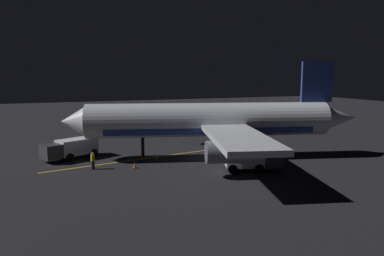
{
  "coord_description": "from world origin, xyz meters",
  "views": [
    {
      "loc": [
        -35.98,
        15.88,
        9.34
      ],
      "look_at": [
        0.0,
        2.0,
        3.5
      ],
      "focal_mm": 33.45,
      "sensor_mm": 36.0,
      "label": 1
    }
  ],
  "objects_px": {
    "catering_truck": "(250,158)",
    "ground_crew_worker": "(93,161)",
    "airliner": "(214,121)",
    "traffic_cone_near_left": "(156,157)",
    "baggage_truck": "(72,149)",
    "traffic_cone_near_right": "(135,166)",
    "traffic_cone_under_wing": "(142,158)"
  },
  "relations": [
    {
      "from": "traffic_cone_under_wing",
      "to": "airliner",
      "type": "bearing_deg",
      "value": -103.21
    },
    {
      "from": "airliner",
      "to": "traffic_cone_under_wing",
      "type": "distance_m",
      "value": 8.87
    },
    {
      "from": "baggage_truck",
      "to": "traffic_cone_near_left",
      "type": "bearing_deg",
      "value": -113.17
    },
    {
      "from": "ground_crew_worker",
      "to": "traffic_cone_near_right",
      "type": "xyz_separation_m",
      "value": [
        -1.06,
        -3.93,
        -0.64
      ]
    },
    {
      "from": "airliner",
      "to": "catering_truck",
      "type": "xyz_separation_m",
      "value": [
        -6.3,
        -1.04,
        -2.84
      ]
    },
    {
      "from": "catering_truck",
      "to": "traffic_cone_under_wing",
      "type": "distance_m",
      "value": 12.03
    },
    {
      "from": "traffic_cone_near_right",
      "to": "airliner",
      "type": "bearing_deg",
      "value": -81.76
    },
    {
      "from": "baggage_truck",
      "to": "catering_truck",
      "type": "bearing_deg",
      "value": -125.83
    },
    {
      "from": "airliner",
      "to": "traffic_cone_under_wing",
      "type": "bearing_deg",
      "value": 76.79
    },
    {
      "from": "traffic_cone_near_left",
      "to": "traffic_cone_near_right",
      "type": "height_order",
      "value": "same"
    },
    {
      "from": "traffic_cone_under_wing",
      "to": "traffic_cone_near_left",
      "type": "bearing_deg",
      "value": -101.81
    },
    {
      "from": "airliner",
      "to": "traffic_cone_near_left",
      "type": "relative_size",
      "value": 59.86
    },
    {
      "from": "traffic_cone_near_right",
      "to": "traffic_cone_under_wing",
      "type": "distance_m",
      "value": 3.5
    },
    {
      "from": "traffic_cone_near_left",
      "to": "traffic_cone_under_wing",
      "type": "distance_m",
      "value": 1.57
    },
    {
      "from": "catering_truck",
      "to": "traffic_cone_near_right",
      "type": "relative_size",
      "value": 10.53
    },
    {
      "from": "traffic_cone_near_left",
      "to": "traffic_cone_near_right",
      "type": "relative_size",
      "value": 1.0
    },
    {
      "from": "airliner",
      "to": "baggage_truck",
      "type": "relative_size",
      "value": 5.2
    },
    {
      "from": "catering_truck",
      "to": "baggage_truck",
      "type": "bearing_deg",
      "value": 54.17
    },
    {
      "from": "catering_truck",
      "to": "ground_crew_worker",
      "type": "xyz_separation_m",
      "value": [
        6.02,
        14.23,
        -0.4
      ]
    },
    {
      "from": "ground_crew_worker",
      "to": "traffic_cone_under_wing",
      "type": "relative_size",
      "value": 3.16
    },
    {
      "from": "airliner",
      "to": "ground_crew_worker",
      "type": "bearing_deg",
      "value": 91.21
    },
    {
      "from": "ground_crew_worker",
      "to": "traffic_cone_near_right",
      "type": "height_order",
      "value": "ground_crew_worker"
    },
    {
      "from": "catering_truck",
      "to": "traffic_cone_near_left",
      "type": "bearing_deg",
      "value": 42.99
    },
    {
      "from": "baggage_truck",
      "to": "ground_crew_worker",
      "type": "distance_m",
      "value": 5.76
    },
    {
      "from": "baggage_truck",
      "to": "traffic_cone_near_right",
      "type": "height_order",
      "value": "baggage_truck"
    },
    {
      "from": "ground_crew_worker",
      "to": "traffic_cone_near_left",
      "type": "relative_size",
      "value": 3.16
    },
    {
      "from": "airliner",
      "to": "catering_truck",
      "type": "bearing_deg",
      "value": -170.61
    },
    {
      "from": "traffic_cone_near_left",
      "to": "traffic_cone_under_wing",
      "type": "xyz_separation_m",
      "value": [
        0.32,
        1.54,
        0.0
      ]
    },
    {
      "from": "airliner",
      "to": "catering_truck",
      "type": "distance_m",
      "value": 6.99
    },
    {
      "from": "traffic_cone_near_left",
      "to": "traffic_cone_near_right",
      "type": "distance_m",
      "value": 4.15
    },
    {
      "from": "traffic_cone_near_left",
      "to": "ground_crew_worker",
      "type": "bearing_deg",
      "value": 104.34
    },
    {
      "from": "traffic_cone_under_wing",
      "to": "catering_truck",
      "type": "bearing_deg",
      "value": -132.67
    }
  ]
}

